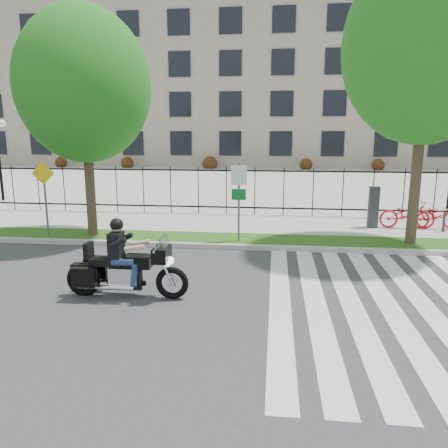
# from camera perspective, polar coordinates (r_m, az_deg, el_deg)

# --- Properties ---
(ground) EXTENTS (120.00, 120.00, 0.00)m
(ground) POSITION_cam_1_polar(r_m,az_deg,el_deg) (9.86, -5.76, -9.32)
(ground) COLOR #363638
(ground) RESTS_ON ground
(curb) EXTENTS (60.00, 0.20, 0.15)m
(curb) POSITION_cam_1_polar(r_m,az_deg,el_deg) (13.68, -2.09, -2.88)
(curb) COLOR #A8A69E
(curb) RESTS_ON ground
(grass_verge) EXTENTS (60.00, 1.50, 0.15)m
(grass_verge) POSITION_cam_1_polar(r_m,az_deg,el_deg) (14.49, -1.58, -2.03)
(grass_verge) COLOR #224C13
(grass_verge) RESTS_ON ground
(sidewalk) EXTENTS (60.00, 3.50, 0.15)m
(sidewalk) POSITION_cam_1_polar(r_m,az_deg,el_deg) (16.91, -0.36, -0.02)
(sidewalk) COLOR #AFACA4
(sidewalk) RESTS_ON ground
(plaza) EXTENTS (80.00, 34.00, 0.10)m
(plaza) POSITION_cam_1_polar(r_m,az_deg,el_deg) (34.21, 3.27, 5.95)
(plaza) COLOR #AFACA4
(plaza) RESTS_ON ground
(crosswalk_stripes) EXTENTS (5.70, 8.00, 0.01)m
(crosswalk_stripes) POSITION_cam_1_polar(r_m,az_deg,el_deg) (10.04, 22.69, -9.78)
(crosswalk_stripes) COLOR silver
(crosswalk_stripes) RESTS_ON ground
(iron_fence) EXTENTS (30.00, 0.06, 2.00)m
(iron_fence) POSITION_cam_1_polar(r_m,az_deg,el_deg) (18.44, 0.30, 4.36)
(iron_fence) COLOR black
(iron_fence) RESTS_ON sidewalk
(office_building) EXTENTS (60.00, 21.90, 20.15)m
(office_building) POSITION_cam_1_polar(r_m,az_deg,el_deg) (54.31, 4.75, 18.58)
(office_building) COLOR gray
(office_building) RESTS_ON ground
(street_tree_1) EXTENTS (4.28, 4.28, 7.34)m
(street_tree_1) POSITION_cam_1_polar(r_m,az_deg,el_deg) (15.29, -17.85, 16.81)
(street_tree_1) COLOR #3B2B20
(street_tree_1) RESTS_ON grass_verge
(street_tree_2) EXTENTS (4.88, 4.88, 8.64)m
(street_tree_2) POSITION_cam_1_polar(r_m,az_deg,el_deg) (14.76, 25.06, 20.22)
(street_tree_2) COLOR #3B2B20
(street_tree_2) RESTS_ON grass_verge
(sign_pole_regulatory) EXTENTS (0.50, 0.09, 2.50)m
(sign_pole_regulatory) POSITION_cam_1_polar(r_m,az_deg,el_deg) (13.72, 1.95, 4.26)
(sign_pole_regulatory) COLOR #59595B
(sign_pole_regulatory) RESTS_ON grass_verge
(sign_pole_warning) EXTENTS (0.78, 0.09, 2.49)m
(sign_pole_warning) POSITION_cam_1_polar(r_m,az_deg,el_deg) (15.63, -22.40, 4.31)
(sign_pole_warning) COLOR #59595B
(sign_pole_warning) RESTS_ON grass_verge
(motorcycle_rider) EXTENTS (2.75, 0.80, 2.12)m
(motorcycle_rider) POSITION_cam_1_polar(r_m,az_deg,el_deg) (9.77, -12.74, -5.37)
(motorcycle_rider) COLOR black
(motorcycle_rider) RESTS_ON ground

